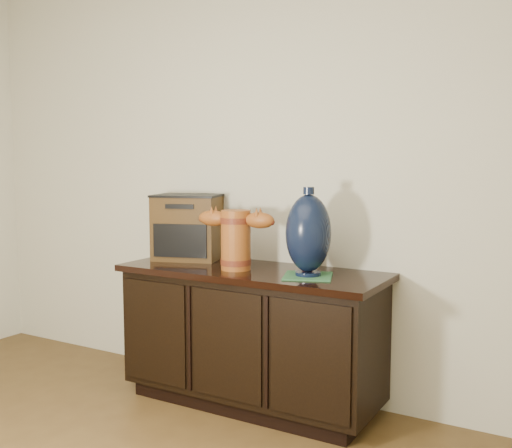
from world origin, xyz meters
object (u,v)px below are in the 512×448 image
Objects in this scene: lamp_base at (308,234)px; tv_radio at (188,227)px; sideboard at (252,335)px; terracotta_vessel at (236,236)px; spray_can at (307,254)px.

tv_radio is at bearing 170.11° from lamp_base.
sideboard is 3.29× the size of lamp_base.
lamp_base reaches higher than tv_radio.
lamp_base is at bearing -27.72° from tv_radio.
lamp_base is (0.42, 0.01, 0.04)m from terracotta_vessel.
tv_radio is 1.03× the size of lamp_base.
terracotta_vessel is at bearing -149.43° from spray_can.
terracotta_vessel is (-0.06, -0.06, 0.55)m from sideboard.
tv_radio is at bearing 154.32° from terracotta_vessel.
terracotta_vessel is 2.61× the size of spray_can.
lamp_base is 0.24m from spray_can.
sideboard is 0.69m from lamp_base.
terracotta_vessel is at bearing -38.36° from tv_radio.
spray_can is at bearing -15.39° from tv_radio.
tv_radio reaches higher than terracotta_vessel.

